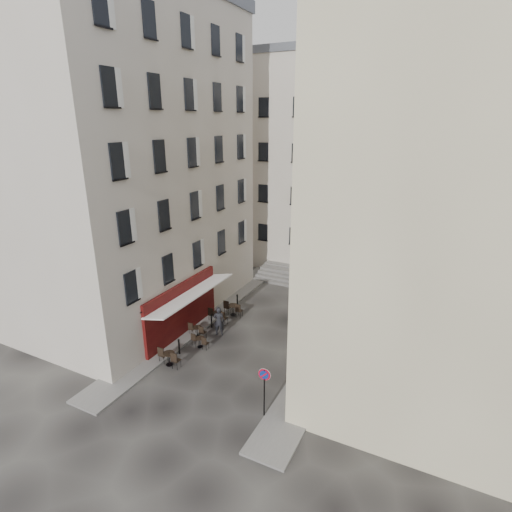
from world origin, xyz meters
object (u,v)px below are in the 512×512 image
Objects in this scene: no_parking_sign at (264,383)px; pedestrian at (219,321)px; bistro_table_b at (200,341)px; bistro_table_a at (170,357)px.

no_parking_sign is 1.31× the size of pedestrian.
bistro_table_b is 1.89m from pedestrian.
no_parking_sign is at bearing -31.04° from bistro_table_b.
bistro_table_a reaches higher than bistro_table_b.
no_parking_sign is 1.78× the size of bistro_table_a.
pedestrian is at bearing 82.69° from bistro_table_b.
bistro_table_a is 4.21m from pedestrian.
no_parking_sign reaches higher than bistro_table_a.
bistro_table_b is at bearing 143.86° from no_parking_sign.
no_parking_sign is 2.18× the size of bistro_table_b.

